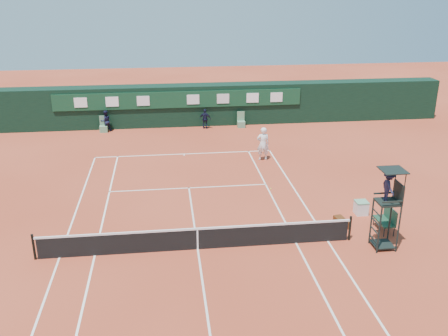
# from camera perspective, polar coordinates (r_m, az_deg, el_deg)

# --- Properties ---
(ground) EXTENTS (90.00, 90.00, 0.00)m
(ground) POSITION_cam_1_polar(r_m,az_deg,el_deg) (20.65, -3.02, -9.25)
(ground) COLOR #B2442A
(ground) RESTS_ON ground
(court_lines) EXTENTS (11.05, 23.85, 0.01)m
(court_lines) POSITION_cam_1_polar(r_m,az_deg,el_deg) (20.64, -3.02, -9.23)
(court_lines) COLOR white
(court_lines) RESTS_ON ground
(tennis_net) EXTENTS (12.90, 0.10, 1.10)m
(tennis_net) POSITION_cam_1_polar(r_m,az_deg,el_deg) (20.40, -3.05, -8.01)
(tennis_net) COLOR black
(tennis_net) RESTS_ON ground
(back_wall) EXTENTS (40.00, 1.65, 3.00)m
(back_wall) POSITION_cam_1_polar(r_m,az_deg,el_deg) (37.64, -5.15, 7.18)
(back_wall) COLOR black
(back_wall) RESTS_ON ground
(linesman_chair_left) EXTENTS (0.55, 0.50, 1.15)m
(linesman_chair_left) POSITION_cam_1_polar(r_m,az_deg,el_deg) (36.98, -13.59, 4.52)
(linesman_chair_left) COLOR #598763
(linesman_chair_left) RESTS_ON ground
(linesman_chair_right) EXTENTS (0.55, 0.50, 1.15)m
(linesman_chair_right) POSITION_cam_1_polar(r_m,az_deg,el_deg) (37.14, 1.96, 5.17)
(linesman_chair_right) COLOR #5A8A67
(linesman_chair_right) RESTS_ON ground
(umpire_chair) EXTENTS (0.96, 0.95, 3.42)m
(umpire_chair) POSITION_cam_1_polar(r_m,az_deg,el_deg) (20.69, 18.30, -2.68)
(umpire_chair) COLOR black
(umpire_chair) RESTS_ON ground
(player_bench) EXTENTS (0.55, 1.20, 1.10)m
(player_bench) POSITION_cam_1_polar(r_m,az_deg,el_deg) (22.89, 18.13, -5.47)
(player_bench) COLOR #173A27
(player_bench) RESTS_ON ground
(tennis_bag) EXTENTS (0.49, 0.91, 0.33)m
(tennis_bag) POSITION_cam_1_polar(r_m,az_deg,el_deg) (22.99, 13.25, -6.04)
(tennis_bag) COLOR black
(tennis_bag) RESTS_ON ground
(cooler) EXTENTS (0.57, 0.57, 0.65)m
(cooler) POSITION_cam_1_polar(r_m,az_deg,el_deg) (24.23, 15.40, -4.38)
(cooler) COLOR silver
(cooler) RESTS_ON ground
(tennis_ball) EXTENTS (0.07, 0.07, 0.07)m
(tennis_ball) POSITION_cam_1_polar(r_m,az_deg,el_deg) (26.28, 5.37, -2.35)
(tennis_ball) COLOR #D3F138
(tennis_ball) RESTS_ON ground
(player) EXTENTS (0.76, 0.51, 2.05)m
(player) POSITION_cam_1_polar(r_m,az_deg,el_deg) (30.15, 4.47, 2.78)
(player) COLOR white
(player) RESTS_ON ground
(ball_kid_left) EXTENTS (0.93, 0.85, 1.55)m
(ball_kid_left) POSITION_cam_1_polar(r_m,az_deg,el_deg) (36.89, -13.37, 5.24)
(ball_kid_left) COLOR black
(ball_kid_left) RESTS_ON ground
(ball_kid_right) EXTENTS (0.93, 0.62, 1.47)m
(ball_kid_right) POSITION_cam_1_polar(r_m,az_deg,el_deg) (36.66, -2.16, 5.63)
(ball_kid_right) COLOR black
(ball_kid_right) RESTS_ON ground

